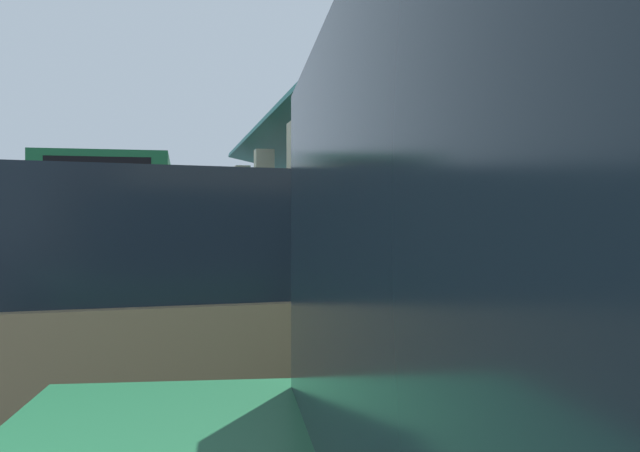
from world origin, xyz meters
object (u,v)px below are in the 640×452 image
object	(u,v)px
transit_bus	(123,220)
pedestrian	(165,279)
parked_suv_tan	(32,321)
potted_palm	(291,262)

from	to	relation	value
transit_bus	pedestrian	size ratio (longest dim) A/B	7.01
parked_suv_tan	pedestrian	xyz separation A→B (m)	(-5.55, 0.89, -0.12)
transit_bus	parked_suv_tan	world-z (taller)	transit_bus
parked_suv_tan	potted_palm	distance (m)	16.77
transit_bus	pedestrian	distance (m)	9.01
transit_bus	potted_palm	size ratio (longest dim) A/B	4.57
pedestrian	potted_palm	distance (m)	11.22
pedestrian	potted_palm	size ratio (longest dim) A/B	0.65
parked_suv_tan	potted_palm	bearing A→B (deg)	163.67
transit_bus	pedestrian	world-z (taller)	transit_bus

